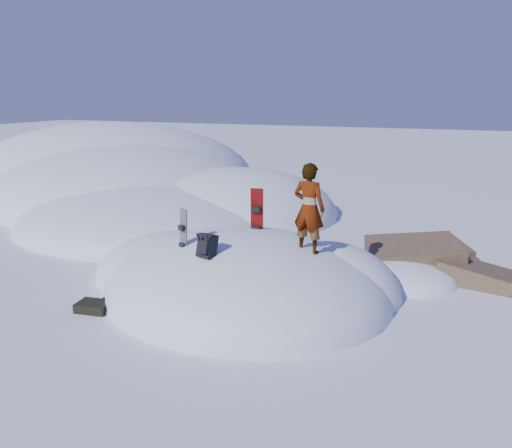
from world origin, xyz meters
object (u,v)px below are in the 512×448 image
at_px(snowboard_red, 257,221).
at_px(snowboard_dark, 183,238).
at_px(backpack, 207,246).
at_px(person, 309,209).

xyz_separation_m(snowboard_red, snowboard_dark, (-1.13, -1.69, -0.11)).
bearing_deg(snowboard_dark, snowboard_red, 83.37).
bearing_deg(snowboard_dark, backpack, -1.63).
relative_size(snowboard_dark, backpack, 2.29).
height_order(snowboard_red, snowboard_dark, snowboard_red).
relative_size(snowboard_red, backpack, 2.79).
relative_size(snowboard_dark, person, 0.69).
xyz_separation_m(snowboard_red, backpack, (-0.29, -2.15, -0.06)).
bearing_deg(person, snowboard_dark, 27.23).
bearing_deg(snowboard_red, person, -40.97).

